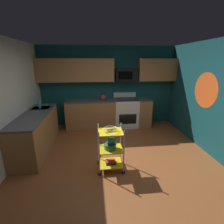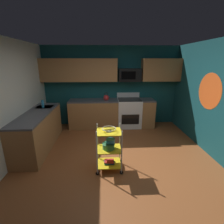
% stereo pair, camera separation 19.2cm
% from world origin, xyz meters
% --- Properties ---
extents(floor, '(4.40, 4.80, 0.04)m').
position_xyz_m(floor, '(0.00, 0.00, -0.02)').
color(floor, brown).
rests_on(floor, ground).
extents(wall_back, '(4.52, 0.06, 2.60)m').
position_xyz_m(wall_back, '(0.00, 2.43, 1.30)').
color(wall_back, '#14474C').
rests_on(wall_back, ground).
extents(wall_left, '(0.06, 4.80, 2.60)m').
position_xyz_m(wall_left, '(-2.23, 0.00, 1.30)').
color(wall_left, silver).
rests_on(wall_left, ground).
extents(wall_flower_decal, '(0.00, 0.85, 0.85)m').
position_xyz_m(wall_flower_decal, '(2.20, 0.56, 1.45)').
color(wall_flower_decal, '#E5591E').
extents(counter_run, '(3.58, 2.64, 0.92)m').
position_xyz_m(counter_run, '(-0.82, 1.54, 0.46)').
color(counter_run, '#9E6B3D').
rests_on(counter_run, ground).
extents(oven_range, '(0.76, 0.65, 1.10)m').
position_xyz_m(oven_range, '(0.57, 2.10, 0.48)').
color(oven_range, white).
rests_on(oven_range, ground).
extents(upper_cabinets, '(4.40, 0.33, 0.70)m').
position_xyz_m(upper_cabinets, '(-0.13, 2.23, 1.85)').
color(upper_cabinets, '#9E6B3D').
extents(microwave, '(0.70, 0.39, 0.40)m').
position_xyz_m(microwave, '(0.57, 2.21, 1.70)').
color(microwave, black).
extents(rolling_cart, '(0.53, 0.41, 0.91)m').
position_xyz_m(rolling_cart, '(-0.18, -0.21, 0.45)').
color(rolling_cart, silver).
rests_on(rolling_cart, ground).
extents(fruit_bowl, '(0.27, 0.27, 0.07)m').
position_xyz_m(fruit_bowl, '(-0.18, -0.21, 0.88)').
color(fruit_bowl, silver).
rests_on(fruit_bowl, rolling_cart).
extents(mixing_bowl_large, '(0.25, 0.25, 0.11)m').
position_xyz_m(mixing_bowl_large, '(-0.19, -0.21, 0.52)').
color(mixing_bowl_large, '#387F4C').
rests_on(mixing_bowl_large, rolling_cart).
extents(mixing_bowl_small, '(0.18, 0.18, 0.08)m').
position_xyz_m(mixing_bowl_small, '(-0.15, -0.19, 0.62)').
color(mixing_bowl_small, '#338CBF').
rests_on(mixing_bowl_small, rolling_cart).
extents(book_stack, '(0.21, 0.17, 0.05)m').
position_xyz_m(book_stack, '(-0.18, -0.21, 0.15)').
color(book_stack, '#1E4C8C').
rests_on(book_stack, rolling_cart).
extents(kettle, '(0.21, 0.18, 0.26)m').
position_xyz_m(kettle, '(-0.18, 2.10, 1.00)').
color(kettle, red).
rests_on(kettle, counter_run).
extents(dish_soap_bottle, '(0.06, 0.06, 0.20)m').
position_xyz_m(dish_soap_bottle, '(-1.91, 1.28, 1.02)').
color(dish_soap_bottle, '#2D8CBF').
rests_on(dish_soap_bottle, counter_run).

